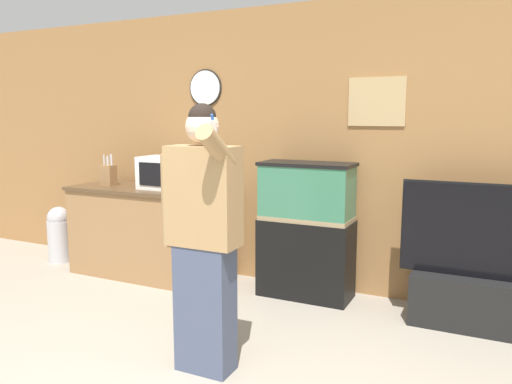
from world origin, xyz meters
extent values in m
cube|color=olive|center=(0.00, 2.90, 1.30)|extent=(10.00, 0.06, 2.60)
cube|color=tan|center=(0.47, 2.87, 1.72)|extent=(0.48, 0.02, 0.41)
cylinder|color=white|center=(-1.23, 2.86, 1.87)|extent=(0.33, 0.03, 0.33)
cylinder|color=black|center=(-1.23, 2.86, 1.87)|extent=(0.36, 0.01, 0.36)
cube|color=olive|center=(-1.67, 2.48, 0.43)|extent=(1.62, 0.59, 0.86)
cube|color=#513A24|center=(-1.67, 2.48, 0.88)|extent=(1.66, 0.63, 0.03)
cube|color=white|center=(-1.46, 2.51, 1.05)|extent=(0.50, 0.33, 0.31)
cube|color=black|center=(-1.50, 2.34, 1.05)|extent=(0.31, 0.01, 0.22)
cube|color=#2D2D33|center=(-1.28, 2.34, 1.05)|extent=(0.05, 0.01, 0.25)
cube|color=olive|center=(-2.15, 2.45, 1.00)|extent=(0.14, 0.11, 0.21)
cylinder|color=#B7B7BC|center=(-2.20, 2.46, 1.16)|extent=(0.02, 0.02, 0.11)
cylinder|color=#B7B7BC|center=(-2.15, 2.46, 1.15)|extent=(0.02, 0.02, 0.09)
cylinder|color=#B7B7BC|center=(-2.10, 2.46, 1.16)|extent=(0.02, 0.02, 0.11)
cylinder|color=#B7B7BC|center=(-2.20, 2.50, 1.14)|extent=(0.02, 0.02, 0.07)
cylinder|color=#B7B7BC|center=(-2.15, 2.50, 1.16)|extent=(0.02, 0.02, 0.11)
cube|color=black|center=(-0.05, 2.60, 0.35)|extent=(0.82, 0.37, 0.69)
cube|color=#937F5B|center=(-0.05, 2.60, 0.71)|extent=(0.79, 0.36, 0.04)
cube|color=#387556|center=(-0.05, 2.60, 0.95)|extent=(0.78, 0.36, 0.49)
cube|color=black|center=(-0.05, 2.60, 1.19)|extent=(0.82, 0.37, 0.03)
cube|color=black|center=(1.40, 2.53, 0.20)|extent=(1.06, 0.40, 0.40)
cube|color=black|center=(1.40, 2.53, 0.74)|extent=(1.25, 0.05, 0.70)
cube|color=black|center=(1.40, 2.56, 0.74)|extent=(1.28, 0.01, 0.73)
cube|color=#424C66|center=(-0.17, 1.09, 0.41)|extent=(0.35, 0.20, 0.81)
cube|color=#A37F51|center=(-0.17, 1.09, 1.12)|extent=(0.44, 0.21, 0.61)
sphere|color=beige|center=(-0.17, 1.09, 1.54)|extent=(0.20, 0.20, 0.20)
sphere|color=black|center=(-0.17, 1.09, 1.59)|extent=(0.17, 0.17, 0.17)
cylinder|color=#A37F51|center=(-0.41, 1.09, 1.08)|extent=(0.11, 0.11, 0.58)
cylinder|color=#A37F51|center=(0.00, 0.96, 1.42)|extent=(0.10, 0.32, 0.27)
cylinder|color=white|center=(0.00, 0.94, 1.52)|extent=(0.02, 0.06, 0.11)
cylinder|color=#2856B2|center=(0.00, 0.92, 1.58)|extent=(0.02, 0.03, 0.05)
cylinder|color=#B7B7BC|center=(-2.89, 2.45, 0.23)|extent=(0.26, 0.26, 0.46)
sphere|color=#ADADB2|center=(-2.89, 2.45, 0.49)|extent=(0.25, 0.25, 0.25)
camera|label=1|loc=(1.40, -1.46, 1.60)|focal=35.00mm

